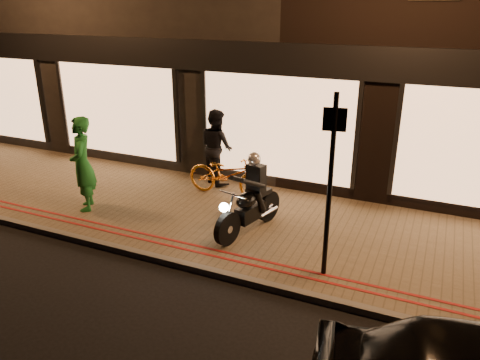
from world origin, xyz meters
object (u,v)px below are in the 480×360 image
object	(u,v)px
bicycle_gold	(227,175)
person_green	(82,164)
sign_post	(330,179)
motorcycle	(250,202)

from	to	relation	value
bicycle_gold	person_green	bearing A→B (deg)	129.06
sign_post	person_green	size ratio (longest dim) A/B	1.48
motorcycle	sign_post	size ratio (longest dim) A/B	0.64
motorcycle	bicycle_gold	size ratio (longest dim) A/B	0.97
bicycle_gold	motorcycle	bearing A→B (deg)	-138.56
sign_post	bicycle_gold	size ratio (longest dim) A/B	1.53
motorcycle	bicycle_gold	distance (m)	1.85
bicycle_gold	person_green	distance (m)	3.14
sign_post	person_green	bearing A→B (deg)	174.97
sign_post	bicycle_gold	world-z (taller)	sign_post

